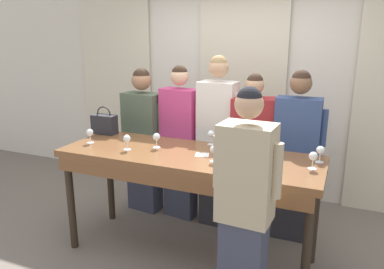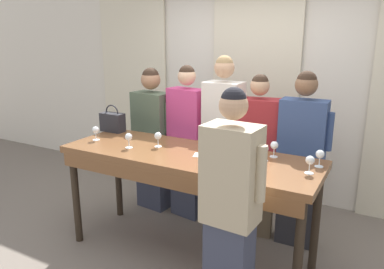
{
  "view_description": "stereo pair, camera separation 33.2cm",
  "coord_description": "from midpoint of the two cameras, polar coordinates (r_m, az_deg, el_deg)",
  "views": [
    {
      "loc": [
        1.24,
        -2.88,
        2.03
      ],
      "look_at": [
        0.0,
        0.08,
        1.16
      ],
      "focal_mm": 35.0,
      "sensor_mm": 36.0,
      "label": 1
    },
    {
      "loc": [
        1.54,
        -2.73,
        2.03
      ],
      "look_at": [
        0.0,
        0.08,
        1.16
      ],
      "focal_mm": 35.0,
      "sensor_mm": 36.0,
      "label": 2
    }
  ],
  "objects": [
    {
      "name": "guest_striped_shirt",
      "position": [
        3.82,
        12.28,
        -3.37
      ],
      "size": [
        0.55,
        0.33,
        1.66
      ],
      "color": "brown",
      "rests_on": "ground_plane"
    },
    {
      "name": "pen",
      "position": [
        3.35,
        10.74,
        -2.76
      ],
      "size": [
        0.09,
        0.1,
        0.01
      ],
      "color": "black",
      "rests_on": "tasting_bar"
    },
    {
      "name": "wine_glass_near_host",
      "position": [
        3.15,
        13.96,
        -2.28
      ],
      "size": [
        0.07,
        0.07,
        0.14
      ],
      "color": "white",
      "rests_on": "tasting_bar"
    },
    {
      "name": "wine_glass_front_right",
      "position": [
        3.43,
        -6.94,
        -0.51
      ],
      "size": [
        0.07,
        0.07,
        0.14
      ],
      "color": "white",
      "rests_on": "tasting_bar"
    },
    {
      "name": "wine_glass_center_left",
      "position": [
        3.27,
        15.29,
        -1.74
      ],
      "size": [
        0.07,
        0.07,
        0.14
      ],
      "color": "white",
      "rests_on": "tasting_bar"
    },
    {
      "name": "curtain_panel_center",
      "position": [
        4.74,
        11.42,
        6.6
      ],
      "size": [
        1.1,
        0.03,
        2.69
      ],
      "color": "beige",
      "rests_on": "ground_plane"
    },
    {
      "name": "wine_glass_front_mid",
      "position": [
        3.04,
        5.94,
        -2.54
      ],
      "size": [
        0.07,
        0.07,
        0.14
      ],
      "color": "white",
      "rests_on": "tasting_bar"
    },
    {
      "name": "wine_bottle",
      "position": [
        2.8,
        7.63,
        -3.61
      ],
      "size": [
        0.07,
        0.07,
        0.33
      ],
      "color": "black",
      "rests_on": "tasting_bar"
    },
    {
      "name": "curtain_panel_left",
      "position": [
        5.57,
        -7.18,
        8.03
      ],
      "size": [
        1.1,
        0.03,
        2.69
      ],
      "color": "beige",
      "rests_on": "ground_plane"
    },
    {
      "name": "wine_glass_back_right",
      "position": [
        3.74,
        -12.06,
        0.58
      ],
      "size": [
        0.07,
        0.07,
        0.14
      ],
      "color": "white",
      "rests_on": "tasting_bar"
    },
    {
      "name": "guest_olive_jacket",
      "position": [
        4.32,
        -3.89,
        -0.6
      ],
      "size": [
        0.55,
        0.29,
        1.66
      ],
      "color": "#383D51",
      "rests_on": "ground_plane"
    },
    {
      "name": "guest_navy_coat",
      "position": [
        3.72,
        18.7,
        -3.56
      ],
      "size": [
        0.53,
        0.22,
        1.71
      ],
      "color": "#28282D",
      "rests_on": "ground_plane"
    },
    {
      "name": "guest_pink_top",
      "position": [
        4.09,
        1.56,
        -1.08
      ],
      "size": [
        0.53,
        0.27,
        1.71
      ],
      "color": "#383D51",
      "rests_on": "ground_plane"
    },
    {
      "name": "wine_glass_front_left",
      "position": [
        3.23,
        6.83,
        -1.53
      ],
      "size": [
        0.07,
        0.07,
        0.14
      ],
      "color": "white",
      "rests_on": "tasting_bar"
    },
    {
      "name": "host_pouring",
      "position": [
        2.54,
        9.68,
        -11.94
      ],
      "size": [
        0.47,
        0.27,
        1.72
      ],
      "color": "#383D51",
      "rests_on": "ground_plane"
    },
    {
      "name": "wall_back",
      "position": [
        4.79,
        11.7,
        7.36
      ],
      "size": [
        12.0,
        0.06,
        2.8
      ],
      "color": "silver",
      "rests_on": "ground_plane"
    },
    {
      "name": "wine_glass_back_left",
      "position": [
        3.13,
        8.1,
        -2.1
      ],
      "size": [
        0.07,
        0.07,
        0.14
      ],
      "color": "white",
      "rests_on": "tasting_bar"
    },
    {
      "name": "ground_plane",
      "position": [
        3.73,
        2.06,
        -17.74
      ],
      "size": [
        18.0,
        18.0,
        0.0
      ],
      "primitive_type": "plane",
      "color": "#70665B"
    },
    {
      "name": "wine_glass_back_mid",
      "position": [
        3.15,
        21.83,
        -2.96
      ],
      "size": [
        0.07,
        0.07,
        0.14
      ],
      "color": "white",
      "rests_on": "tasting_bar"
    },
    {
      "name": "guest_cream_sweater",
      "position": [
        3.91,
        7.14,
        -1.14
      ],
      "size": [
        0.49,
        0.26,
        1.82
      ],
      "color": "#28282D",
      "rests_on": "ground_plane"
    },
    {
      "name": "tasting_bar",
      "position": [
        3.31,
        2.04,
        -4.66
      ],
      "size": [
        2.31,
        0.79,
        1.01
      ],
      "color": "brown",
      "rests_on": "ground_plane"
    },
    {
      "name": "napkin",
      "position": [
        3.23,
        4.26,
        -3.21
      ],
      "size": [
        0.15,
        0.15,
        0.0
      ],
      "color": "white",
      "rests_on": "tasting_bar"
    },
    {
      "name": "wine_glass_center_mid",
      "position": [
        2.98,
        20.62,
        -3.85
      ],
      "size": [
        0.07,
        0.07,
        0.14
      ],
      "color": "white",
      "rests_on": "tasting_bar"
    },
    {
      "name": "wine_glass_center_right",
      "position": [
        3.51,
        5.94,
        -0.13
      ],
      "size": [
        0.07,
        0.07,
        0.14
      ],
      "color": "white",
      "rests_on": "tasting_bar"
    },
    {
      "name": "wine_glass_by_bottle",
      "position": [
        3.45,
        -2.48,
        -0.35
      ],
      "size": [
        0.07,
        0.07,
        0.14
      ],
      "color": "white",
      "rests_on": "tasting_bar"
    },
    {
      "name": "handbag",
      "position": [
        4.05,
        -9.74,
        1.9
      ],
      "size": [
        0.26,
        0.12,
        0.29
      ],
      "color": "#232328",
      "rests_on": "tasting_bar"
    }
  ]
}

